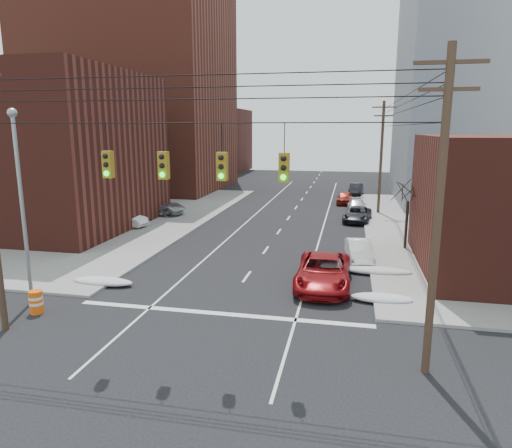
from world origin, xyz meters
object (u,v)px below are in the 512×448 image
at_px(red_pickup, 323,272).
at_px(parked_car_b, 359,251).
at_px(parked_car_a, 331,272).
at_px(parked_car_c, 357,214).
at_px(lot_car_a, 124,219).
at_px(lot_car_b, 156,207).
at_px(parked_car_d, 357,206).
at_px(lot_car_c, 65,226).
at_px(construction_barrel, 36,302).
at_px(parked_car_f, 356,189).
at_px(lot_car_d, 124,202).
at_px(parked_car_e, 345,198).

relative_size(red_pickup, parked_car_b, 1.47).
bearing_deg(parked_car_a, parked_car_c, 78.99).
height_order(lot_car_a, lot_car_b, lot_car_b).
height_order(red_pickup, parked_car_a, red_pickup).
bearing_deg(parked_car_d, lot_car_c, -147.52).
xyz_separation_m(red_pickup, parked_car_b, (1.98, 5.32, -0.17)).
xyz_separation_m(lot_car_a, lot_car_b, (0.44, 5.71, 0.08)).
bearing_deg(construction_barrel, parked_car_f, 70.76).
distance_m(lot_car_b, lot_car_d, 4.94).
height_order(parked_car_a, parked_car_f, parked_car_a).
bearing_deg(parked_car_a, parked_car_d, 80.03).
relative_size(parked_car_a, parked_car_e, 1.07).
bearing_deg(construction_barrel, red_pickup, 26.37).
height_order(lot_car_b, construction_barrel, lot_car_b).
height_order(parked_car_a, parked_car_e, parked_car_a).
distance_m(red_pickup, lot_car_b, 24.30).
xyz_separation_m(parked_car_b, parked_car_c, (0.00, 13.03, -0.01)).
distance_m(red_pickup, parked_car_d, 23.13).
xyz_separation_m(parked_car_c, lot_car_c, (-22.75, -10.60, 0.18)).
height_order(parked_car_b, parked_car_f, parked_car_f).
relative_size(parked_car_c, lot_car_a, 1.16).
height_order(lot_car_c, construction_barrel, lot_car_c).
xyz_separation_m(lot_car_c, lot_car_d, (-0.94, 11.41, 0.07)).
distance_m(lot_car_b, construction_barrel, 23.92).
xyz_separation_m(red_pickup, parked_car_d, (1.98, 23.04, -0.19)).
relative_size(lot_car_c, lot_car_d, 1.07).
relative_size(parked_car_d, construction_barrel, 4.24).
bearing_deg(lot_car_a, lot_car_d, 38.72).
height_order(lot_car_a, lot_car_c, lot_car_c).
height_order(lot_car_b, lot_car_d, lot_car_b).
bearing_deg(lot_car_c, parked_car_c, -44.97).
bearing_deg(parked_car_a, construction_barrel, -159.02).
height_order(parked_car_d, lot_car_a, lot_car_a).
xyz_separation_m(lot_car_c, construction_barrel, (7.98, -14.09, -0.30)).
bearing_deg(parked_car_e, parked_car_b, -83.90).
bearing_deg(red_pickup, parked_car_c, 83.47).
distance_m(parked_car_a, parked_car_f, 35.67).
xyz_separation_m(red_pickup, parked_car_e, (0.67, 28.39, -0.16)).
bearing_deg(lot_car_a, parked_car_d, -48.55).
bearing_deg(parked_car_e, lot_car_d, -154.75).
bearing_deg(parked_car_f, lot_car_b, -130.75).
relative_size(parked_car_f, lot_car_c, 0.92).
bearing_deg(parked_car_d, parked_car_e, 102.33).
xyz_separation_m(parked_car_e, lot_car_b, (-17.87, -11.23, 0.23)).
distance_m(parked_car_b, lot_car_d, 27.45).
height_order(red_pickup, parked_car_e, red_pickup).
distance_m(parked_car_a, construction_barrel, 14.77).
height_order(parked_car_e, lot_car_b, lot_car_b).
bearing_deg(parked_car_b, lot_car_d, 142.75).
height_order(parked_car_b, lot_car_b, lot_car_b).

